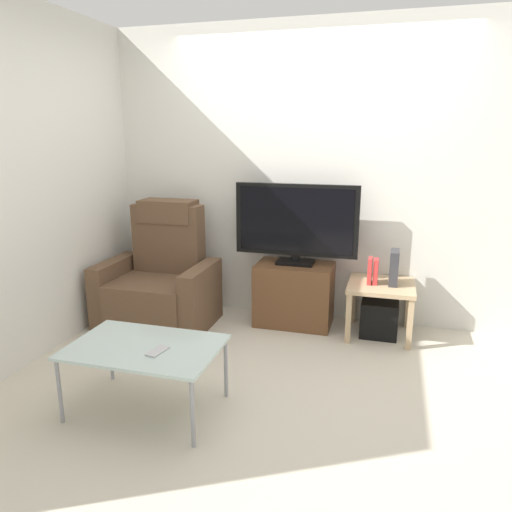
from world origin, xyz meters
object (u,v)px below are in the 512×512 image
object	(u,v)px
recliner_armchair	(160,282)
side_table	(381,292)
subwoofer_box	(379,318)
book_leftmost	(370,271)
tv_stand	(294,294)
coffee_table	(145,350)
cell_phone	(158,351)
game_console	(394,267)
television	(296,222)
book_middle	(376,271)

from	to	relation	value
recliner_armchair	side_table	xyz separation A→B (m)	(1.92, 0.22, 0.01)
subwoofer_box	book_leftmost	size ratio (longest dim) A/B	1.40
tv_stand	coffee_table	bearing A→B (deg)	-110.21
side_table	coffee_table	world-z (taller)	side_table
side_table	cell_phone	world-z (taller)	side_table
recliner_armchair	game_console	world-z (taller)	recliner_armchair
television	game_console	bearing A→B (deg)	-3.61
recliner_armchair	book_middle	world-z (taller)	recliner_armchair
side_table	book_leftmost	world-z (taller)	book_leftmost
television	recliner_armchair	bearing A→B (deg)	-166.57
recliner_armchair	coffee_table	bearing A→B (deg)	-61.52
book_leftmost	coffee_table	world-z (taller)	book_leftmost
tv_stand	recliner_armchair	size ratio (longest dim) A/B	0.62
television	book_middle	bearing A→B (deg)	-6.80
cell_phone	book_leftmost	bearing A→B (deg)	65.13
subwoofer_box	game_console	bearing A→B (deg)	6.34
television	game_console	distance (m)	0.90
book_leftmost	coffee_table	size ratio (longest dim) A/B	0.24
book_middle	coffee_table	size ratio (longest dim) A/B	0.24
recliner_armchair	side_table	distance (m)	1.93
tv_stand	side_table	distance (m)	0.75
cell_phone	tv_stand	bearing A→B (deg)	84.11
subwoofer_box	cell_phone	size ratio (longest dim) A/B	2.03
tv_stand	recliner_armchair	distance (m)	1.21
book_leftmost	game_console	size ratio (longest dim) A/B	0.76
coffee_table	book_middle	bearing A→B (deg)	50.31
book_leftmost	cell_phone	bearing A→B (deg)	-124.91
coffee_table	television	bearing A→B (deg)	70.01
side_table	cell_phone	distance (m)	2.04
book_leftmost	television	bearing A→B (deg)	172.70
tv_stand	book_leftmost	size ratio (longest dim) A/B	3.09
recliner_armchair	book_leftmost	bearing A→B (deg)	11.50
tv_stand	side_table	world-z (taller)	tv_stand
side_table	book_middle	size ratio (longest dim) A/B	2.54
book_middle	recliner_armchair	bearing A→B (deg)	-173.96
recliner_armchair	cell_phone	bearing A→B (deg)	-58.43
television	cell_phone	xyz separation A→B (m)	(-0.48, -1.69, -0.49)
subwoofer_box	book_leftmost	distance (m)	0.42
book_middle	cell_phone	world-z (taller)	book_middle
television	recliner_armchair	distance (m)	1.33
recliner_armchair	book_middle	distance (m)	1.88
recliner_armchair	side_table	size ratio (longest dim) A/B	2.00
book_middle	cell_phone	xyz separation A→B (m)	(-1.17, -1.61, -0.13)
recliner_armchair	game_console	size ratio (longest dim) A/B	3.77
subwoofer_box	book_middle	world-z (taller)	book_middle
tv_stand	side_table	xyz separation A→B (m)	(0.75, -0.04, 0.11)
tv_stand	recliner_armchair	bearing A→B (deg)	-167.45
television	subwoofer_box	bearing A→B (deg)	-4.80
tv_stand	book_leftmost	distance (m)	0.71
subwoofer_box	book_leftmost	xyz separation A→B (m)	(-0.10, -0.02, 0.41)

